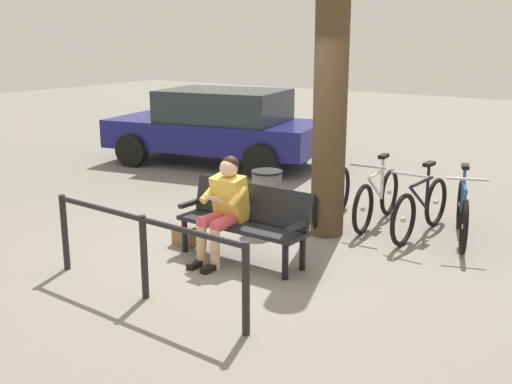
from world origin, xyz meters
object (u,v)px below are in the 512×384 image
litter_bin (267,199)px  person_reading (224,204)px  bicycle_red (421,208)px  handbag (184,236)px  bicycle_silver (332,196)px  bicycle_green (462,212)px  tree_trunk (330,106)px  bench (245,217)px  parked_car (218,125)px  bicycle_purple (377,198)px

litter_bin → person_reading: bearing=102.4°
litter_bin → bicycle_red: bearing=-156.2°
handbag → bicycle_red: (-2.25, -2.01, 0.24)m
person_reading → handbag: size_ratio=4.00×
person_reading → bicycle_red: (-1.54, -2.12, -0.31)m
bicycle_silver → bicycle_red: bearing=82.8°
bicycle_green → bicycle_silver: bearing=-102.1°
handbag → bicycle_red: size_ratio=0.18×
bicycle_green → bicycle_silver: size_ratio=0.97×
tree_trunk → litter_bin: bearing=13.5°
handbag → bench: bearing=-177.1°
litter_bin → bench: bearing=112.0°
bench → person_reading: size_ratio=1.35×
person_reading → bicycle_green: size_ratio=0.75×
bench → parked_car: (3.53, -4.08, 0.27)m
bench → person_reading: bearing=43.7°
bicycle_red → bicycle_silver: bearing=-82.8°
bicycle_purple → bicycle_silver: 0.60m
bicycle_green → person_reading: bearing=-61.0°
person_reading → litter_bin: person_reading is taller
person_reading → tree_trunk: size_ratio=0.36×
bicycle_silver → person_reading: bearing=-19.7°
tree_trunk → bicycle_green: tree_trunk is taller
bench → bicycle_silver: bicycle_silver is taller
bench → bicycle_green: size_ratio=1.00×
bicycle_silver → bicycle_green: bearing=85.7°
person_reading → litter_bin: 1.37m
tree_trunk → bicycle_purple: bearing=-114.6°
tree_trunk → bicycle_red: 1.77m
bicycle_purple → parked_car: (4.23, -1.96, 0.41)m
bench → bicycle_red: size_ratio=0.96×
bench → person_reading: (0.18, 0.16, 0.16)m
person_reading → bicycle_red: size_ratio=0.71×
person_reading → bicycle_purple: bearing=-108.7°
litter_bin → bicycle_silver: 0.95m
person_reading → litter_bin: bearing=-75.4°
litter_bin → bicycle_purple: size_ratio=0.46×
litter_bin → tree_trunk: bearing=-166.5°
bicycle_silver → parked_car: size_ratio=0.37×
litter_bin → bicycle_green: bicycle_green is taller
tree_trunk → handbag: bearing=48.5°
tree_trunk → bicycle_silver: tree_trunk is taller
litter_bin → bicycle_silver: size_ratio=0.47×
litter_bin → bicycle_red: (-1.83, -0.81, -0.03)m
litter_bin → bicycle_silver: bearing=-129.7°
litter_bin → bicycle_red: 2.00m
handbag → bicycle_red: bicycle_red is taller
bicycle_purple → parked_car: bearing=-118.4°
bicycle_green → parked_car: (5.39, -2.00, 0.41)m
bicycle_green → litter_bin: bearing=-87.0°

